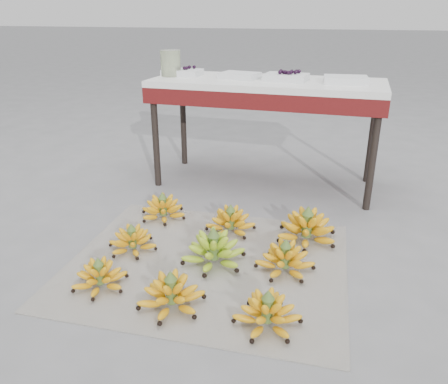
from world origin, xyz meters
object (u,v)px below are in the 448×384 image
(newspaper_mat, at_px, (208,263))
(tray_far_left, at_px, (183,72))
(bunch_front_left, at_px, (100,277))
(tray_far_right, at_px, (346,80))
(bunch_mid_left, at_px, (132,241))
(tray_left, at_px, (240,76))
(bunch_mid_right, at_px, (285,260))
(bunch_back_left, at_px, (163,209))
(bunch_front_right, at_px, (267,313))
(vendor_table, at_px, (267,93))
(glass_jar, at_px, (171,63))
(bunch_front_center, at_px, (171,294))
(tray_right, at_px, (286,77))
(bunch_mid_center, at_px, (214,251))
(bunch_back_center, at_px, (231,222))

(newspaper_mat, xyz_separation_m, tray_far_left, (-0.55, 1.11, 0.70))
(bunch_front_left, relative_size, tray_far_left, 1.24)
(tray_far_left, xyz_separation_m, tray_far_right, (1.04, -0.04, -0.00))
(bunch_mid_left, relative_size, tray_far_right, 0.90)
(bunch_mid_left, bearing_deg, tray_far_left, 99.53)
(tray_left, bearing_deg, bunch_mid_right, -64.52)
(bunch_mid_left, xyz_separation_m, bunch_back_left, (-0.01, 0.37, 0.00))
(bunch_mid_right, bearing_deg, bunch_front_right, -88.46)
(bunch_back_left, relative_size, tray_left, 1.25)
(vendor_table, relative_size, tray_left, 5.53)
(glass_jar, bearing_deg, bunch_mid_right, -46.98)
(bunch_mid_left, bearing_deg, bunch_front_center, -43.41)
(tray_right, relative_size, glass_jar, 1.65)
(glass_jar, bearing_deg, bunch_front_right, -55.84)
(tray_far_right, distance_m, glass_jar, 1.11)
(vendor_table, bearing_deg, tray_far_right, -0.56)
(bunch_back_left, bearing_deg, bunch_mid_center, -22.70)
(tray_far_left, height_order, tray_left, tray_far_left)
(bunch_front_center, relative_size, glass_jar, 2.11)
(vendor_table, bearing_deg, bunch_mid_center, -90.17)
(bunch_back_center, bearing_deg, tray_far_right, 50.32)
(bunch_back_left, xyz_separation_m, tray_left, (0.24, 0.70, 0.65))
(tray_left, bearing_deg, glass_jar, -177.60)
(bunch_back_center, bearing_deg, bunch_front_center, -100.53)
(bunch_front_center, bearing_deg, bunch_mid_right, 23.87)
(tray_right, bearing_deg, bunch_back_left, -127.66)
(bunch_front_left, xyz_separation_m, tray_far_left, (-0.18, 1.42, 0.65))
(vendor_table, bearing_deg, glass_jar, -178.17)
(bunch_mid_left, height_order, bunch_back_left, bunch_back_left)
(vendor_table, relative_size, tray_far_right, 5.37)
(bunch_front_left, distance_m, bunch_mid_center, 0.51)
(bunch_mid_left, distance_m, bunch_back_center, 0.51)
(bunch_back_left, bearing_deg, tray_left, 89.59)
(bunch_front_right, height_order, tray_left, tray_left)
(newspaper_mat, distance_m, bunch_front_left, 0.48)
(tray_left, distance_m, glass_jar, 0.46)
(newspaper_mat, xyz_separation_m, bunch_front_right, (0.35, -0.35, 0.06))
(tray_right, bearing_deg, bunch_front_center, -97.11)
(bunch_back_left, xyz_separation_m, glass_jar, (-0.21, 0.69, 0.71))
(newspaper_mat, distance_m, bunch_front_right, 0.50)
(bunch_front_right, xyz_separation_m, bunch_back_center, (-0.34, 0.68, 0.00))
(bunch_front_right, distance_m, tray_far_right, 1.57)
(vendor_table, xyz_separation_m, tray_right, (0.12, -0.01, 0.10))
(bunch_front_left, distance_m, tray_left, 1.55)
(bunch_back_center, bearing_deg, vendor_table, 82.10)
(bunch_front_left, bearing_deg, tray_far_left, 72.48)
(glass_jar, bearing_deg, bunch_back_center, -49.76)
(bunch_mid_center, xyz_separation_m, tray_left, (-0.17, 1.07, 0.64))
(bunch_front_right, relative_size, tray_left, 1.01)
(bunch_front_center, height_order, bunch_mid_center, bunch_mid_center)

